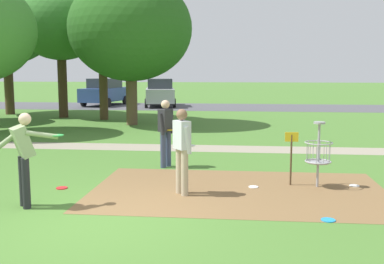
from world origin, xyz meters
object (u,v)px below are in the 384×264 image
(frisbee_by_tee, at_px, (328,220))
(parked_car_center_left, at_px, (160,92))
(parked_car_leftmost, at_px, (105,92))
(player_throwing, at_px, (182,147))
(frisbee_far_left, at_px, (62,188))
(tree_near_left, at_px, (60,22))
(disc_golf_basket, at_px, (315,152))
(tree_near_right, at_px, (102,32))
(player_foreground_watching, at_px, (24,153))
(tree_mid_center, at_px, (6,22))
(frisbee_near_basket, at_px, (253,187))
(tree_far_left, at_px, (130,29))
(frisbee_mid_grass, at_px, (354,186))
(player_waiting_left, at_px, (166,129))

(frisbee_by_tee, xyz_separation_m, parked_car_center_left, (-6.80, 23.01, 0.91))
(parked_car_leftmost, relative_size, parked_car_center_left, 1.00)
(player_throwing, height_order, frisbee_far_left, player_throwing)
(player_throwing, bearing_deg, tree_near_left, 119.43)
(player_throwing, distance_m, tree_near_left, 16.55)
(frisbee_by_tee, distance_m, frisbee_far_left, 5.39)
(parked_car_leftmost, height_order, parked_car_center_left, same)
(disc_golf_basket, distance_m, frisbee_far_left, 5.38)
(disc_golf_basket, height_order, tree_near_right, tree_near_right)
(player_foreground_watching, height_order, tree_near_right, tree_near_right)
(tree_mid_center, bearing_deg, frisbee_near_basket, -48.64)
(tree_near_left, height_order, tree_far_left, tree_near_left)
(frisbee_mid_grass, distance_m, parked_car_leftmost, 24.07)
(frisbee_near_basket, bearing_deg, tree_far_left, 115.70)
(tree_mid_center, bearing_deg, player_foreground_watching, -61.96)
(player_waiting_left, relative_size, frisbee_mid_grass, 8.13)
(player_waiting_left, xyz_separation_m, tree_near_right, (-4.82, 10.75, 3.29))
(tree_near_left, relative_size, parked_car_center_left, 1.51)
(tree_near_right, bearing_deg, frisbee_by_tee, -60.89)
(frisbee_far_left, distance_m, parked_car_center_left, 21.54)
(tree_near_left, relative_size, tree_far_left, 1.03)
(frisbee_by_tee, bearing_deg, parked_car_leftmost, 114.55)
(player_throwing, xyz_separation_m, player_waiting_left, (-0.73, 2.53, 0.00))
(player_throwing, relative_size, tree_near_right, 0.30)
(tree_far_left, xyz_separation_m, parked_car_center_left, (-0.52, 10.33, -3.29))
(player_throwing, bearing_deg, tree_near_right, 112.69)
(player_foreground_watching, relative_size, tree_near_left, 0.25)
(parked_car_leftmost, bearing_deg, player_throwing, -69.84)
(player_throwing, relative_size, frisbee_by_tee, 7.30)
(disc_golf_basket, bearing_deg, frisbee_far_left, -172.52)
(player_waiting_left, xyz_separation_m, frisbee_far_left, (-1.83, -2.34, -0.96))
(frisbee_by_tee, bearing_deg, player_foreground_watching, 177.55)
(player_throwing, distance_m, player_waiting_left, 2.64)
(player_foreground_watching, xyz_separation_m, frisbee_near_basket, (4.13, 1.82, -0.98))
(parked_car_center_left, bearing_deg, disc_golf_basket, -71.58)
(player_waiting_left, distance_m, frisbee_by_tee, 5.21)
(tree_near_left, bearing_deg, player_foreground_watching, -71.03)
(frisbee_by_tee, height_order, tree_far_left, tree_far_left)
(frisbee_near_basket, height_order, parked_car_center_left, parked_car_center_left)
(frisbee_by_tee, height_order, parked_car_leftmost, parked_car_leftmost)
(player_foreground_watching, relative_size, frisbee_mid_grass, 8.13)
(player_waiting_left, height_order, tree_far_left, tree_far_left)
(parked_car_center_left, bearing_deg, player_waiting_left, -79.73)
(frisbee_near_basket, distance_m, parked_car_leftmost, 23.40)
(frisbee_by_tee, bearing_deg, tree_far_left, 116.36)
(disc_golf_basket, relative_size, parked_car_center_left, 0.31)
(disc_golf_basket, height_order, tree_mid_center, tree_mid_center)
(frisbee_far_left, bearing_deg, tree_far_left, 95.72)
(disc_golf_basket, height_order, tree_far_left, tree_far_left)
(parked_car_leftmost, bearing_deg, player_waiting_left, -69.34)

